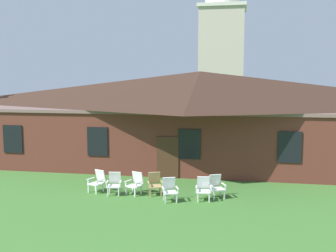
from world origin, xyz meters
TOP-DOWN VIEW (x-y plane):
  - brick_building at (-0.00, 19.29)m, footprint 24.86×10.40m
  - dome_tower at (0.32, 40.36)m, footprint 5.18×5.18m
  - lawn_chair_by_porch at (-3.72, 11.32)m, footprint 0.79×0.83m
  - lawn_chair_near_door at (-2.87, 11.07)m, footprint 0.70×0.74m
  - lawn_chair_left_end at (-1.98, 11.25)m, footprint 0.78×0.83m
  - lawn_chair_middle at (-1.14, 11.36)m, footprint 0.76×0.81m
  - lawn_chair_right_end at (-0.35, 10.56)m, footprint 0.77×0.82m
  - lawn_chair_far_side at (1.00, 10.93)m, footprint 0.69×0.72m
  - lawn_chair_under_eave at (1.51, 11.40)m, footprint 0.80×0.84m

SIDE VIEW (x-z plane):
  - lawn_chair_by_porch at x=-3.72m, z-range 0.02..0.98m
  - lawn_chair_near_door at x=-2.87m, z-range 0.02..0.98m
  - lawn_chair_left_end at x=-1.98m, z-range 0.02..0.98m
  - lawn_chair_middle at x=-1.14m, z-range 0.02..0.98m
  - lawn_chair_right_end at x=-0.35m, z-range 0.02..0.98m
  - lawn_chair_far_side at x=1.00m, z-range 0.02..0.98m
  - lawn_chair_under_eave at x=1.51m, z-range 0.02..0.98m
  - brick_building at x=0.00m, z-range 0.05..5.47m
  - dome_tower at x=0.32m, z-range -0.82..17.77m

